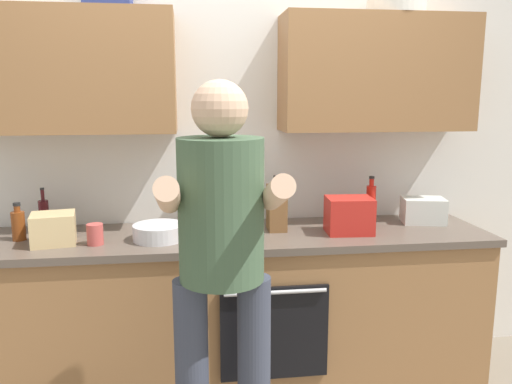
{
  "coord_description": "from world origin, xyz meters",
  "views": [
    {
      "loc": [
        -0.24,
        -2.72,
        1.64
      ],
      "look_at": [
        0.11,
        -0.1,
        1.15
      ],
      "focal_mm": 35.8,
      "sensor_mm": 36.0,
      "label": 1
    }
  ],
  "objects_px": {
    "person_standing": "(222,256)",
    "knife_block": "(277,208)",
    "grocery_bag_produce": "(423,210)",
    "cup_ceramic": "(95,234)",
    "bottle_soda": "(247,209)",
    "grocery_bag_bread": "(53,229)",
    "bottle_vinegar": "(18,225)",
    "bottle_wine": "(44,215)",
    "bottle_juice": "(199,224)",
    "bottle_oil": "(213,223)",
    "mixing_bowl": "(159,232)",
    "grocery_bag_crisps": "(349,215)",
    "bottle_hotsauce": "(371,203)"
  },
  "relations": [
    {
      "from": "cup_ceramic",
      "to": "knife_block",
      "type": "xyz_separation_m",
      "value": [
        0.97,
        0.16,
        0.08
      ]
    },
    {
      "from": "bottle_wine",
      "to": "bottle_juice",
      "type": "bearing_deg",
      "value": -22.47
    },
    {
      "from": "person_standing",
      "to": "bottle_vinegar",
      "type": "bearing_deg",
      "value": 142.43
    },
    {
      "from": "bottle_juice",
      "to": "grocery_bag_crisps",
      "type": "bearing_deg",
      "value": 5.96
    },
    {
      "from": "person_standing",
      "to": "knife_block",
      "type": "relative_size",
      "value": 5.4
    },
    {
      "from": "bottle_juice",
      "to": "cup_ceramic",
      "type": "distance_m",
      "value": 0.53
    },
    {
      "from": "bottle_juice",
      "to": "mixing_bowl",
      "type": "bearing_deg",
      "value": 157.86
    },
    {
      "from": "bottle_vinegar",
      "to": "bottle_oil",
      "type": "relative_size",
      "value": 0.89
    },
    {
      "from": "knife_block",
      "to": "grocery_bag_produce",
      "type": "distance_m",
      "value": 0.9
    },
    {
      "from": "bottle_hotsauce",
      "to": "mixing_bowl",
      "type": "height_order",
      "value": "bottle_hotsauce"
    },
    {
      "from": "bottle_oil",
      "to": "mixing_bowl",
      "type": "bearing_deg",
      "value": 176.8
    },
    {
      "from": "bottle_wine",
      "to": "cup_ceramic",
      "type": "relative_size",
      "value": 2.28
    },
    {
      "from": "person_standing",
      "to": "cup_ceramic",
      "type": "xyz_separation_m",
      "value": [
        -0.6,
        0.64,
        -0.06
      ]
    },
    {
      "from": "person_standing",
      "to": "bottle_soda",
      "type": "relative_size",
      "value": 7.74
    },
    {
      "from": "bottle_juice",
      "to": "knife_block",
      "type": "bearing_deg",
      "value": 24.17
    },
    {
      "from": "mixing_bowl",
      "to": "bottle_oil",
      "type": "bearing_deg",
      "value": -3.2
    },
    {
      "from": "bottle_wine",
      "to": "bottle_juice",
      "type": "relative_size",
      "value": 1.04
    },
    {
      "from": "bottle_wine",
      "to": "knife_block",
      "type": "xyz_separation_m",
      "value": [
        1.3,
        -0.15,
        0.04
      ]
    },
    {
      "from": "bottle_vinegar",
      "to": "mixing_bowl",
      "type": "xyz_separation_m",
      "value": [
        0.73,
        -0.09,
        -0.04
      ]
    },
    {
      "from": "person_standing",
      "to": "knife_block",
      "type": "distance_m",
      "value": 0.88
    },
    {
      "from": "bottle_vinegar",
      "to": "knife_block",
      "type": "height_order",
      "value": "knife_block"
    },
    {
      "from": "grocery_bag_bread",
      "to": "person_standing",
      "type": "bearing_deg",
      "value": -40.03
    },
    {
      "from": "grocery_bag_bread",
      "to": "grocery_bag_produce",
      "type": "height_order",
      "value": "grocery_bag_bread"
    },
    {
      "from": "bottle_soda",
      "to": "cup_ceramic",
      "type": "distance_m",
      "value": 0.88
    },
    {
      "from": "bottle_vinegar",
      "to": "mixing_bowl",
      "type": "bearing_deg",
      "value": -7.01
    },
    {
      "from": "grocery_bag_produce",
      "to": "cup_ceramic",
      "type": "bearing_deg",
      "value": -173.32
    },
    {
      "from": "person_standing",
      "to": "grocery_bag_produce",
      "type": "bearing_deg",
      "value": 34.28
    },
    {
      "from": "bottle_soda",
      "to": "bottle_oil",
      "type": "bearing_deg",
      "value": -126.0
    },
    {
      "from": "bottle_soda",
      "to": "grocery_bag_bread",
      "type": "relative_size",
      "value": 1.03
    },
    {
      "from": "bottle_soda",
      "to": "bottle_vinegar",
      "type": "xyz_separation_m",
      "value": [
        -1.23,
        -0.19,
        -0.01
      ]
    },
    {
      "from": "person_standing",
      "to": "bottle_hotsauce",
      "type": "xyz_separation_m",
      "value": [
        0.94,
        0.88,
        0.01
      ]
    },
    {
      "from": "bottle_vinegar",
      "to": "grocery_bag_produce",
      "type": "distance_m",
      "value": 2.28
    },
    {
      "from": "knife_block",
      "to": "grocery_bag_bread",
      "type": "relative_size",
      "value": 1.48
    },
    {
      "from": "bottle_soda",
      "to": "bottle_vinegar",
      "type": "relative_size",
      "value": 1.1
    },
    {
      "from": "bottle_vinegar",
      "to": "bottle_wine",
      "type": "bearing_deg",
      "value": 65.1
    },
    {
      "from": "bottle_soda",
      "to": "knife_block",
      "type": "height_order",
      "value": "knife_block"
    },
    {
      "from": "knife_block",
      "to": "grocery_bag_produce",
      "type": "bearing_deg",
      "value": 3.5
    },
    {
      "from": "bottle_juice",
      "to": "knife_block",
      "type": "height_order",
      "value": "knife_block"
    },
    {
      "from": "cup_ceramic",
      "to": "bottle_juice",
      "type": "bearing_deg",
      "value": -3.8
    },
    {
      "from": "bottle_vinegar",
      "to": "bottle_juice",
      "type": "bearing_deg",
      "value": -10.53
    },
    {
      "from": "bottle_hotsauce",
      "to": "mixing_bowl",
      "type": "relative_size",
      "value": 1.05
    },
    {
      "from": "bottle_vinegar",
      "to": "person_standing",
      "type": "bearing_deg",
      "value": -37.57
    },
    {
      "from": "bottle_soda",
      "to": "grocery_bag_produce",
      "type": "relative_size",
      "value": 0.91
    },
    {
      "from": "bottle_juice",
      "to": "grocery_bag_produce",
      "type": "height_order",
      "value": "bottle_juice"
    },
    {
      "from": "grocery_bag_crisps",
      "to": "grocery_bag_produce",
      "type": "relative_size",
      "value": 1.02
    },
    {
      "from": "cup_ceramic",
      "to": "knife_block",
      "type": "height_order",
      "value": "knife_block"
    },
    {
      "from": "bottle_vinegar",
      "to": "knife_block",
      "type": "relative_size",
      "value": 0.63
    },
    {
      "from": "bottle_hotsauce",
      "to": "mixing_bowl",
      "type": "distance_m",
      "value": 1.25
    },
    {
      "from": "person_standing",
      "to": "grocery_bag_crisps",
      "type": "xyz_separation_m",
      "value": [
        0.75,
        0.69,
        -0.02
      ]
    },
    {
      "from": "bottle_soda",
      "to": "knife_block",
      "type": "xyz_separation_m",
      "value": [
        0.15,
        -0.17,
        0.04
      ]
    }
  ]
}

